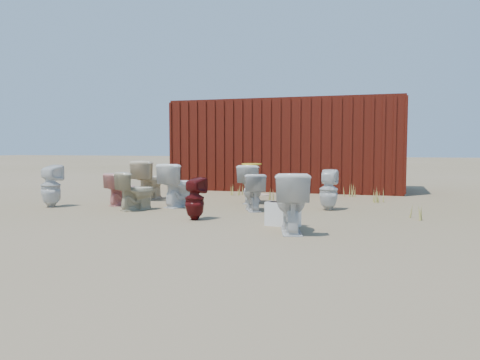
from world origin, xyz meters
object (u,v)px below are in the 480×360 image
(toilet_front_maroon, at_px, (195,199))
(toilet_front_a, at_px, (180,185))
(toilet_front_pink, at_px, (122,189))
(toilet_back_yellowlid, at_px, (252,184))
(shipping_container, at_px, (289,145))
(loose_tank, at_px, (283,214))
(toilet_back_a, at_px, (51,186))
(toilet_back_beige_right, at_px, (136,191))
(toilet_front_c, at_px, (253,192))
(toilet_back_e, at_px, (329,190))
(toilet_back_beige_left, at_px, (149,180))
(toilet_front_e, at_px, (291,202))

(toilet_front_maroon, bearing_deg, toilet_front_a, -43.02)
(toilet_front_pink, bearing_deg, toilet_back_yellowlid, -131.98)
(shipping_container, bearing_deg, loose_tank, -79.62)
(toilet_back_a, bearing_deg, toilet_back_beige_right, -174.14)
(toilet_front_maroon, bearing_deg, toilet_front_c, -99.44)
(toilet_back_beige_right, xyz_separation_m, toilet_back_yellowlid, (1.71, 1.72, 0.04))
(toilet_front_pink, relative_size, toilet_back_e, 0.86)
(toilet_back_a, xyz_separation_m, toilet_back_beige_left, (1.19, 1.72, 0.02))
(toilet_front_c, relative_size, loose_tank, 1.35)
(toilet_back_a, bearing_deg, toilet_back_e, -164.45)
(toilet_front_a, xyz_separation_m, toilet_front_e, (2.58, -2.08, -0.01))
(toilet_front_c, height_order, loose_tank, toilet_front_c)
(toilet_back_a, height_order, toilet_back_beige_right, toilet_back_a)
(toilet_front_pink, distance_m, loose_tank, 3.85)
(shipping_container, relative_size, toilet_front_maroon, 8.93)
(toilet_back_yellowlid, bearing_deg, toilet_front_c, 105.56)
(toilet_front_pink, height_order, toilet_front_e, toilet_front_e)
(toilet_front_e, relative_size, toilet_back_beige_right, 1.16)
(toilet_back_beige_left, xyz_separation_m, toilet_back_beige_right, (0.61, -1.64, -0.08))
(shipping_container, xyz_separation_m, toilet_back_yellowlid, (-0.09, -3.48, -0.81))
(toilet_front_c, bearing_deg, toilet_front_pink, -25.30)
(toilet_front_a, distance_m, toilet_front_pink, 1.20)
(toilet_front_e, relative_size, toilet_back_e, 1.10)
(loose_tank, bearing_deg, shipping_container, 110.14)
(toilet_back_a, relative_size, toilet_back_e, 1.09)
(toilet_back_e, bearing_deg, toilet_front_a, 9.04)
(toilet_front_a, distance_m, toilet_back_beige_right, 0.89)
(toilet_front_pink, xyz_separation_m, toilet_front_e, (3.76, -1.94, 0.09))
(toilet_back_e, bearing_deg, toilet_back_yellowlid, -20.23)
(toilet_front_a, height_order, toilet_front_e, toilet_front_a)
(toilet_back_yellowlid, height_order, toilet_back_e, toilet_back_yellowlid)
(toilet_front_pink, distance_m, toilet_back_yellowlid, 2.62)
(shipping_container, xyz_separation_m, toilet_back_beige_left, (-2.41, -3.55, -0.77))
(toilet_back_beige_right, bearing_deg, toilet_back_a, 34.99)
(toilet_front_maroon, relative_size, toilet_back_yellowlid, 0.85)
(toilet_back_a, relative_size, toilet_back_beige_left, 0.95)
(toilet_front_pink, distance_m, toilet_front_maroon, 2.48)
(toilet_front_c, bearing_deg, toilet_back_beige_right, -10.15)
(toilet_back_beige_left, height_order, toilet_back_yellowlid, toilet_back_beige_left)
(toilet_front_a, relative_size, toilet_front_e, 1.03)
(loose_tank, bearing_deg, toilet_back_a, 179.69)
(toilet_front_a, distance_m, toilet_front_maroon, 1.72)
(toilet_back_e, xyz_separation_m, loose_tank, (-0.44, -1.96, -0.20))
(toilet_front_c, bearing_deg, toilet_front_maroon, 40.52)
(shipping_container, height_order, toilet_front_maroon, shipping_container)
(shipping_container, bearing_deg, toilet_front_a, -105.57)
(toilet_back_e, bearing_deg, toilet_back_beige_left, -6.59)
(toilet_front_a, height_order, toilet_back_a, toilet_front_a)
(toilet_front_maroon, distance_m, toilet_back_e, 2.61)
(toilet_front_maroon, height_order, toilet_front_e, toilet_front_e)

